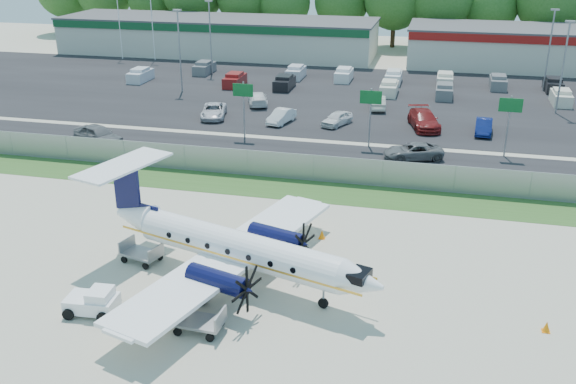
% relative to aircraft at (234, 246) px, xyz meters
% --- Properties ---
extents(ground, '(170.00, 170.00, 0.00)m').
position_rel_aircraft_xyz_m(ground, '(1.17, 1.12, -2.00)').
color(ground, '#BCB69F').
rests_on(ground, ground).
extents(grass_verge, '(170.00, 4.00, 0.02)m').
position_rel_aircraft_xyz_m(grass_verge, '(1.17, 13.12, -1.99)').
color(grass_verge, '#2D561E').
rests_on(grass_verge, ground).
extents(access_road, '(170.00, 8.00, 0.02)m').
position_rel_aircraft_xyz_m(access_road, '(1.17, 20.12, -1.99)').
color(access_road, black).
rests_on(access_road, ground).
extents(parking_lot, '(170.00, 32.00, 0.02)m').
position_rel_aircraft_xyz_m(parking_lot, '(1.17, 41.12, -1.99)').
color(parking_lot, black).
rests_on(parking_lot, ground).
extents(perimeter_fence, '(120.00, 0.06, 1.99)m').
position_rel_aircraft_xyz_m(perimeter_fence, '(1.17, 15.12, -1.00)').
color(perimeter_fence, gray).
rests_on(perimeter_fence, ground).
extents(building_west, '(46.40, 12.40, 5.24)m').
position_rel_aircraft_xyz_m(building_west, '(-22.83, 63.10, 0.63)').
color(building_west, beige).
rests_on(building_west, ground).
extents(sign_left, '(1.80, 0.26, 5.00)m').
position_rel_aircraft_xyz_m(sign_left, '(-6.83, 24.02, 1.61)').
color(sign_left, gray).
rests_on(sign_left, ground).
extents(sign_mid, '(1.80, 0.26, 5.00)m').
position_rel_aircraft_xyz_m(sign_mid, '(4.17, 24.02, 1.61)').
color(sign_mid, gray).
rests_on(sign_mid, ground).
extents(sign_right, '(1.80, 0.26, 5.00)m').
position_rel_aircraft_xyz_m(sign_right, '(15.17, 24.02, 1.61)').
color(sign_right, gray).
rests_on(sign_right, ground).
extents(flagpole_west, '(1.06, 0.12, 10.00)m').
position_rel_aircraft_xyz_m(flagpole_west, '(-34.75, 56.12, 3.64)').
color(flagpole_west, white).
rests_on(flagpole_west, ground).
extents(flagpole_east, '(1.06, 0.12, 10.00)m').
position_rel_aircraft_xyz_m(flagpole_east, '(-29.75, 56.12, 3.64)').
color(flagpole_east, white).
rests_on(flagpole_east, ground).
extents(light_pole_nw, '(0.90, 0.35, 9.09)m').
position_rel_aircraft_xyz_m(light_pole_nw, '(-18.83, 39.12, 3.23)').
color(light_pole_nw, gray).
rests_on(light_pole_nw, ground).
extents(light_pole_ne, '(0.90, 0.35, 9.09)m').
position_rel_aircraft_xyz_m(light_pole_ne, '(21.17, 39.12, 3.23)').
color(light_pole_ne, gray).
rests_on(light_pole_ne, ground).
extents(light_pole_sw, '(0.90, 0.35, 9.09)m').
position_rel_aircraft_xyz_m(light_pole_sw, '(-18.83, 49.12, 3.23)').
color(light_pole_sw, gray).
rests_on(light_pole_sw, ground).
extents(light_pole_se, '(0.90, 0.35, 9.09)m').
position_rel_aircraft_xyz_m(light_pole_se, '(21.17, 49.12, 3.23)').
color(light_pole_se, gray).
rests_on(light_pole_se, ground).
extents(tree_line, '(112.00, 6.00, 14.00)m').
position_rel_aircraft_xyz_m(tree_line, '(1.17, 75.12, -2.00)').
color(tree_line, '#26591A').
rests_on(tree_line, ground).
extents(aircraft, '(16.96, 16.55, 5.19)m').
position_rel_aircraft_xyz_m(aircraft, '(0.00, 0.00, 0.00)').
color(aircraft, white).
rests_on(aircraft, ground).
extents(pushback_tug, '(2.48, 1.86, 1.29)m').
position_rel_aircraft_xyz_m(pushback_tug, '(-5.60, -4.48, -1.39)').
color(pushback_tug, white).
rests_on(pushback_tug, ground).
extents(baggage_cart_near, '(2.45, 1.84, 1.14)m').
position_rel_aircraft_xyz_m(baggage_cart_near, '(-5.64, 0.80, -1.47)').
color(baggage_cart_near, gray).
rests_on(baggage_cart_near, ground).
extents(baggage_cart_far, '(2.33, 1.48, 1.19)m').
position_rel_aircraft_xyz_m(baggage_cart_far, '(-0.18, -4.74, -1.45)').
color(baggage_cart_far, gray).
rests_on(baggage_cart_far, ground).
extents(cone_nose, '(0.37, 0.37, 0.53)m').
position_rel_aircraft_xyz_m(cone_nose, '(15.28, -1.10, -1.75)').
color(cone_nose, orange).
rests_on(cone_nose, ground).
extents(cone_starboard_wing, '(0.38, 0.38, 0.54)m').
position_rel_aircraft_xyz_m(cone_starboard_wing, '(3.53, 5.95, -1.75)').
color(cone_starboard_wing, orange).
rests_on(cone_starboard_wing, ground).
extents(road_car_west, '(5.35, 3.85, 1.69)m').
position_rel_aircraft_xyz_m(road_car_west, '(-18.40, 19.33, -2.00)').
color(road_car_west, '#595B5E').
rests_on(road_car_west, ground).
extents(road_car_mid, '(5.14, 3.57, 1.30)m').
position_rel_aircraft_xyz_m(road_car_mid, '(8.01, 21.72, -2.00)').
color(road_car_mid, '#595B5E').
rests_on(road_car_mid, ground).
extents(parked_car_a, '(3.32, 5.23, 1.34)m').
position_rel_aircraft_xyz_m(parked_car_a, '(-11.68, 29.67, -2.00)').
color(parked_car_a, silver).
rests_on(parked_car_a, ground).
extents(parked_car_b, '(2.23, 4.17, 1.30)m').
position_rel_aircraft_xyz_m(parked_car_b, '(-4.78, 29.40, -2.00)').
color(parked_car_b, silver).
rests_on(parked_car_b, ground).
extents(parked_car_c, '(2.90, 4.10, 1.30)m').
position_rel_aircraft_xyz_m(parked_car_c, '(0.50, 29.84, -2.00)').
color(parked_car_c, silver).
rests_on(parked_car_c, ground).
extents(parked_car_d, '(3.63, 5.98, 1.62)m').
position_rel_aircraft_xyz_m(parked_car_d, '(8.47, 30.76, -2.00)').
color(parked_car_d, maroon).
rests_on(parked_car_d, ground).
extents(parked_car_e, '(1.66, 4.14, 1.34)m').
position_rel_aircraft_xyz_m(parked_car_e, '(13.78, 30.23, -2.00)').
color(parked_car_e, navy).
rests_on(parked_car_e, ground).
extents(parked_car_f, '(3.33, 5.03, 1.35)m').
position_rel_aircraft_xyz_m(parked_car_f, '(-8.86, 35.48, -2.00)').
color(parked_car_f, silver).
rests_on(parked_car_f, ground).
extents(parked_car_g, '(2.06, 4.44, 1.41)m').
position_rel_aircraft_xyz_m(parked_car_g, '(3.57, 36.70, -2.00)').
color(parked_car_g, beige).
rests_on(parked_car_g, ground).
extents(far_parking_rows, '(56.00, 10.00, 1.60)m').
position_rel_aircraft_xyz_m(far_parking_rows, '(1.17, 46.12, -2.00)').
color(far_parking_rows, gray).
rests_on(far_parking_rows, ground).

